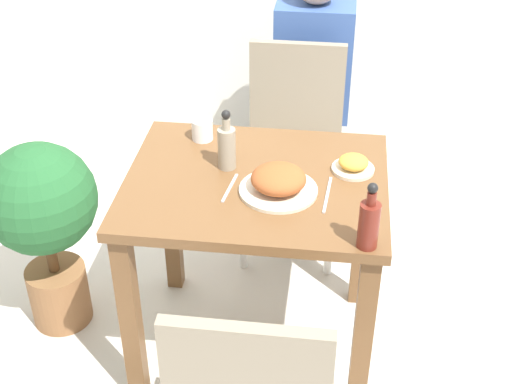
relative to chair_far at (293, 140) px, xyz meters
name	(u,v)px	position (x,y,z in m)	size (l,w,h in m)	color
ground_plane	(256,342)	(-0.07, -0.70, -0.50)	(16.00, 16.00, 0.00)	beige
dining_table	(256,214)	(-0.07, -0.70, 0.11)	(0.85, 0.69, 0.74)	brown
chair_far	(293,140)	(0.00, 0.00, 0.00)	(0.42, 0.42, 0.88)	gray
food_plate	(278,182)	(0.01, -0.76, 0.28)	(0.25, 0.25, 0.09)	beige
side_plate	(353,165)	(0.24, -0.61, 0.27)	(0.14, 0.14, 0.05)	beige
drink_cup	(202,130)	(-0.29, -0.46, 0.28)	(0.07, 0.07, 0.07)	white
sauce_bottle	(369,223)	(0.28, -1.00, 0.33)	(0.06, 0.06, 0.21)	maroon
condiment_bottle	(227,146)	(-0.18, -0.64, 0.33)	(0.06, 0.06, 0.21)	gray
fork_utensil	(230,188)	(-0.15, -0.76, 0.25)	(0.03, 0.16, 0.00)	silver
spoon_utensil	(327,195)	(0.16, -0.76, 0.25)	(0.02, 0.20, 0.00)	silver
potted_plant_left	(43,215)	(-0.84, -0.66, 0.00)	(0.41, 0.41, 0.77)	brown
person_figure	(312,87)	(0.05, 0.34, 0.09)	(0.34, 0.22, 1.17)	#2D3347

